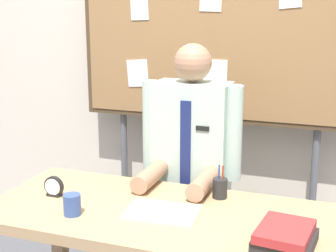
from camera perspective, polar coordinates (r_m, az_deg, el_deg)
back_wall at (r=3.16m, az=6.35°, el=9.05°), size 6.40×0.08×2.70m
desk at (r=2.25m, az=-1.44°, el=-12.00°), size 1.53×0.71×0.72m
person at (r=2.70m, az=2.68°, el=-6.72°), size 0.55×0.56×1.42m
bulletin_board at (r=2.96m, az=5.42°, el=9.86°), size 1.70×0.09×1.94m
book_stack at (r=1.94m, az=13.49°, el=-12.48°), size 0.24×0.27×0.08m
open_notebook at (r=2.18m, az=-0.68°, el=-9.98°), size 0.33×0.24×0.01m
desk_clock at (r=2.41m, az=-13.19°, el=-6.97°), size 0.10×0.04×0.10m
coffee_mug at (r=2.19m, az=-11.13°, el=-8.99°), size 0.08×0.08×0.09m
pen_holder at (r=2.34m, az=6.08°, el=-7.19°), size 0.07×0.07×0.16m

